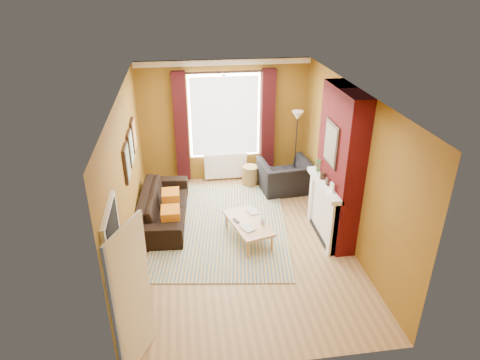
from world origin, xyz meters
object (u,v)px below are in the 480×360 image
at_px(armchair, 285,177).
at_px(floor_lamp, 297,127).
at_px(wicker_stool, 250,175).
at_px(sofa, 164,206).
at_px(coffee_table, 248,224).

relative_size(armchair, floor_lamp, 0.63).
bearing_deg(wicker_stool, floor_lamp, -5.06).
distance_m(sofa, coffee_table, 1.80).
distance_m(wicker_stool, floor_lamp, 1.54).
bearing_deg(coffee_table, floor_lamp, 41.60).
height_order(wicker_stool, floor_lamp, floor_lamp).
bearing_deg(floor_lamp, sofa, -157.63).
bearing_deg(wicker_stool, sofa, -146.10).
bearing_deg(armchair, floor_lamp, -136.75).
xyz_separation_m(sofa, armchair, (2.67, 0.88, 0.04)).
distance_m(armchair, coffee_table, 2.13).
xyz_separation_m(sofa, wicker_stool, (1.95, 1.31, -0.09)).
height_order(armchair, wicker_stool, armchair).
height_order(coffee_table, wicker_stool, wicker_stool).
bearing_deg(sofa, wicker_stool, -51.76).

